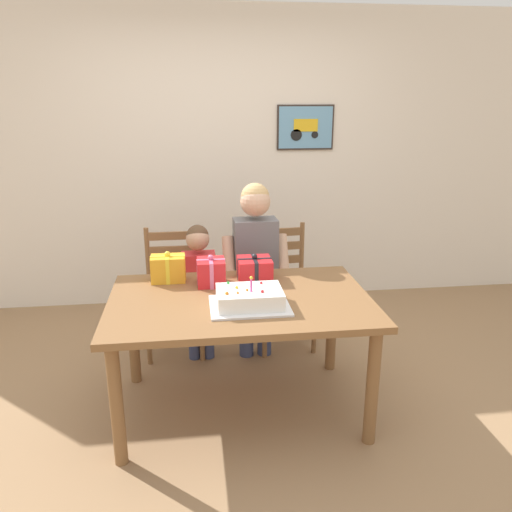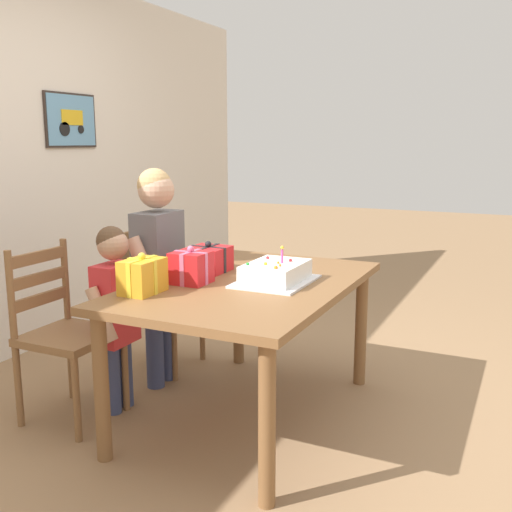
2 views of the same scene
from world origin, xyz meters
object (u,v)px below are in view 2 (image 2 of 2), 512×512
Objects in this scene: chair_right at (156,295)px; chair_left at (64,332)px; gift_box_red_large at (191,268)px; child_younger at (116,301)px; gift_box_beside_cake at (143,276)px; birthday_cake at (276,273)px; gift_box_corner_small at (208,259)px; child_older at (158,255)px; dining_table at (249,298)px.

chair_left is at bearing 179.99° from chair_right.
gift_box_red_large is 0.19× the size of child_younger.
gift_box_red_large is at bearing -21.02° from gift_box_beside_cake.
birthday_cake is 0.45m from gift_box_corner_small.
child_younger reaches higher than chair_left.
dining_table is at bearing -104.53° from child_older.
gift_box_corner_small is 0.24× the size of chair_left.
child_younger is (-0.64, -0.19, 0.15)m from chair_right.
chair_left is 0.82m from chair_right.
birthday_cake is at bearing -62.80° from gift_box_red_large.
child_older reaches higher than dining_table.
gift_box_beside_cake is (-0.27, 0.10, 0.00)m from gift_box_red_large.
gift_box_beside_cake reaches higher than chair_right.
birthday_cake reaches higher than chair_right.
gift_box_corner_small is 0.24× the size of chair_right.
child_younger is at bearing 108.31° from birthday_cake.
gift_box_beside_cake is 0.63m from chair_left.
child_younger is (0.19, 0.32, -0.21)m from gift_box_beside_cake.
child_older reaches higher than gift_box_corner_small.
dining_table is 0.71m from child_older.
gift_box_corner_small is at bearing -98.04° from child_older.
child_older is at bearing 52.25° from gift_box_red_large.
chair_left is at bearing 133.81° from child_younger.
gift_box_corner_small reaches higher than dining_table.
child_younger is at bearing 99.55° from gift_box_red_large.
child_older reaches higher than chair_right.
gift_box_red_large is at bearing 121.96° from dining_table.
gift_box_corner_small is 0.22× the size of child_younger.
birthday_cake is 0.48× the size of chair_left.
chair_left is at bearing 133.73° from gift_box_corner_small.
child_older is 1.28× the size of child_younger.
birthday_cake is 1.11m from chair_right.
child_younger is (-0.35, 0.37, -0.19)m from gift_box_corner_small.
dining_table is 7.75× the size of gift_box_red_large.
child_older is (0.13, 0.81, 0.00)m from birthday_cake.
chair_right is at bearing 47.71° from gift_box_red_large.
gift_box_corner_small is (0.28, 0.06, -0.01)m from gift_box_red_large.
gift_box_corner_small is at bearing 79.28° from birthday_cake.
chair_right is 0.71× the size of child_older.
chair_right is (0.83, 0.52, -0.35)m from gift_box_beside_cake.
gift_box_beside_cake is at bearing -148.03° from chair_right.
birthday_cake is 0.48× the size of chair_right.
child_older reaches higher than chair_left.
chair_left is 0.70m from child_older.
child_older is at bearing 75.47° from dining_table.
birthday_cake is at bearing -71.69° from child_younger.
birthday_cake is at bearing -99.51° from child_older.
gift_box_beside_cake reaches higher than gift_box_red_large.
birthday_cake is 0.44× the size of child_younger.
gift_box_red_large is at bearing -80.45° from child_younger.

